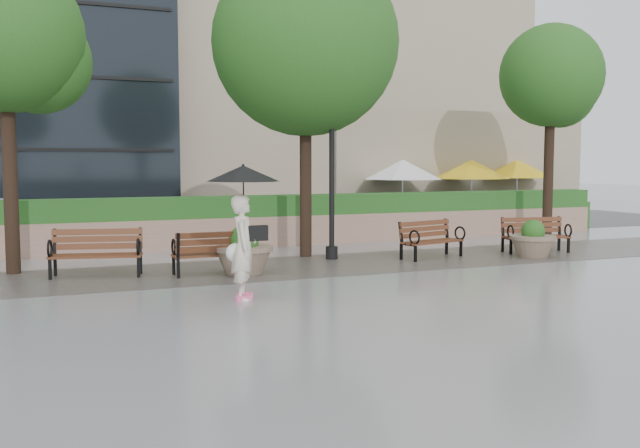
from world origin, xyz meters
name	(u,v)px	position (x,y,z in m)	size (l,w,h in m)	color
ground	(328,292)	(0.00, 0.00, 0.00)	(100.00, 100.00, 0.00)	gray
cobble_strip	(271,268)	(0.00, 3.00, 0.01)	(28.00, 3.20, 0.01)	#383330
hedge_wall	(222,222)	(0.00, 7.00, 0.66)	(24.00, 0.80, 1.35)	#A57D6A
cafe_wall	(463,169)	(9.50, 10.00, 2.00)	(10.00, 0.60, 4.00)	tan
cafe_hedge	(488,218)	(9.00, 7.80, 0.45)	(8.00, 0.50, 0.90)	#1D541C
asphalt_street	(189,233)	(0.00, 11.00, 0.00)	(40.00, 7.00, 0.00)	black
bldg_stone	(329,10)	(10.00, 23.00, 10.00)	(18.00, 10.00, 20.00)	tan
bench_1	(97,263)	(-3.53, 3.24, 0.28)	(1.83, 1.07, 0.93)	brown
bench_2	(215,262)	(-1.32, 2.63, 0.26)	(1.65, 0.66, 0.88)	brown
bench_3	(431,247)	(3.96, 3.04, 0.26)	(1.72, 1.05, 0.87)	brown
bench_4	(535,242)	(6.88, 2.93, 0.26)	(1.71, 0.95, 0.87)	brown
planter_left	(244,255)	(-0.77, 2.48, 0.38)	(1.17, 1.17, 0.98)	#7F6B56
planter_right	(533,243)	(6.24, 2.25, 0.35)	(1.07, 1.07, 0.90)	#7F6B56
lamppost	(332,181)	(1.74, 3.79, 1.81)	(0.28, 0.28, 4.11)	black
tree_0	(13,43)	(-4.88, 4.37, 4.60)	(3.20, 3.05, 6.26)	black
tree_1	(310,49)	(1.51, 4.52, 4.88)	(4.33, 4.33, 7.17)	black
tree_2	(553,81)	(9.33, 5.29, 4.56)	(3.08, 2.91, 6.15)	black
patio_umb_white	(403,170)	(6.31, 8.61, 1.99)	(2.50, 2.50, 2.30)	black
patio_umb_yellow_a	(471,170)	(8.84, 8.53, 1.99)	(2.50, 2.50, 2.30)	black
patio_umb_yellow_b	(517,169)	(11.22, 9.22, 1.99)	(2.50, 2.50, 2.30)	black
car_right	(10,221)	(-5.15, 10.32, 0.61)	(1.30, 3.72, 1.23)	silver
pedestrian	(243,218)	(-1.51, -0.03, 1.33)	(1.19, 1.19, 2.18)	beige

